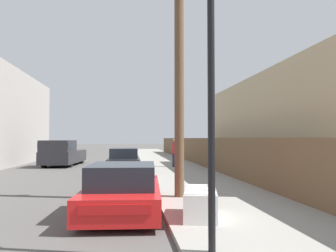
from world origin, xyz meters
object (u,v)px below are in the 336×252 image
(pickup_truck, at_px, (62,153))
(utility_pole, at_px, (179,68))
(car_parked_mid, at_px, (124,161))
(street_lamp, at_px, (211,87))
(parked_sports_car_red, at_px, (123,190))
(discarded_fridge, at_px, (200,203))
(pedestrian, at_px, (174,152))

(pickup_truck, height_order, utility_pole, utility_pole)
(car_parked_mid, xyz_separation_m, street_lamp, (1.59, -13.51, 2.15))
(parked_sports_car_red, relative_size, car_parked_mid, 1.03)
(discarded_fridge, xyz_separation_m, pickup_truck, (-6.35, 16.46, 0.46))
(street_lamp, bearing_deg, pedestrian, 84.11)
(car_parked_mid, bearing_deg, utility_pole, -77.23)
(parked_sports_car_red, xyz_separation_m, car_parked_mid, (-0.11, 9.98, 0.07))
(parked_sports_car_red, distance_m, utility_pole, 4.31)
(car_parked_mid, bearing_deg, discarded_fridge, -79.82)
(discarded_fridge, relative_size, pedestrian, 0.93)
(pickup_truck, bearing_deg, discarded_fridge, 116.07)
(street_lamp, height_order, pedestrian, street_lamp)
(car_parked_mid, relative_size, street_lamp, 0.95)
(car_parked_mid, xyz_separation_m, pedestrian, (3.22, 2.29, 0.39))
(car_parked_mid, distance_m, pickup_truck, 6.91)
(utility_pole, relative_size, pedestrian, 4.42)
(discarded_fridge, bearing_deg, parked_sports_car_red, 159.43)
(utility_pole, xyz_separation_m, street_lamp, (-0.26, -5.07, -1.41))
(pedestrian, bearing_deg, pickup_truck, 158.56)
(parked_sports_car_red, relative_size, utility_pole, 0.57)
(pickup_truck, bearing_deg, parked_sports_car_red, 111.51)
(discarded_fridge, relative_size, parked_sports_car_red, 0.37)
(pickup_truck, height_order, pedestrian, pedestrian)
(pickup_truck, relative_size, street_lamp, 1.20)
(street_lamp, bearing_deg, utility_pole, 87.04)
(pickup_truck, xyz_separation_m, pedestrian, (7.65, -3.00, 0.14))
(street_lamp, relative_size, pedestrian, 2.57)
(discarded_fridge, relative_size, street_lamp, 0.36)
(pedestrian, bearing_deg, parked_sports_car_red, -104.21)
(pickup_truck, relative_size, pedestrian, 3.09)
(discarded_fridge, distance_m, street_lamp, 3.35)
(parked_sports_car_red, relative_size, pickup_truck, 0.82)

